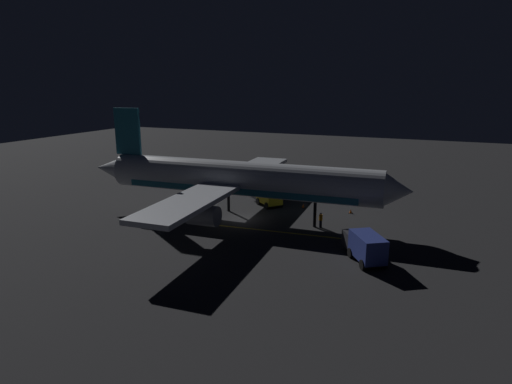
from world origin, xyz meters
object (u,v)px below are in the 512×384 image
object	(u,v)px
baggage_truck	(365,246)
traffic_cone_near_right	(351,211)
airliner	(236,180)
ground_crew_worker	(321,220)
traffic_cone_near_left	(303,206)
catering_truck	(267,196)

from	to	relation	value
baggage_truck	traffic_cone_near_right	xyz separation A→B (m)	(-14.42, -4.03, -1.07)
traffic_cone_near_right	airliner	bearing A→B (deg)	-58.89
airliner	ground_crew_worker	world-z (taller)	airliner
baggage_truck	traffic_cone_near_left	bearing A→B (deg)	-144.69
traffic_cone_near_right	catering_truck	bearing A→B (deg)	-87.67
traffic_cone_near_left	traffic_cone_near_right	size ratio (longest dim) A/B	1.00
airliner	catering_truck	world-z (taller)	airliner
ground_crew_worker	traffic_cone_near_left	distance (m)	8.14
catering_truck	traffic_cone_near_right	distance (m)	11.16
traffic_cone_near_left	catering_truck	bearing A→B (deg)	-84.08
airliner	traffic_cone_near_left	bearing A→B (deg)	140.72
traffic_cone_near_left	traffic_cone_near_right	world-z (taller)	same
baggage_truck	ground_crew_worker	bearing A→B (deg)	-140.97
airliner	traffic_cone_near_right	bearing A→B (deg)	121.11
airliner	traffic_cone_near_left	xyz separation A→B (m)	(-7.53, 6.16, -4.52)
catering_truck	ground_crew_worker	size ratio (longest dim) A/B	3.14
baggage_truck	ground_crew_worker	size ratio (longest dim) A/B	3.44
airliner	ground_crew_worker	distance (m)	11.04
ground_crew_worker	traffic_cone_near_right	world-z (taller)	ground_crew_worker
airliner	ground_crew_worker	bearing A→B (deg)	93.13
catering_truck	baggage_truck	bearing A→B (deg)	47.32
airliner	baggage_truck	distance (m)	18.15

